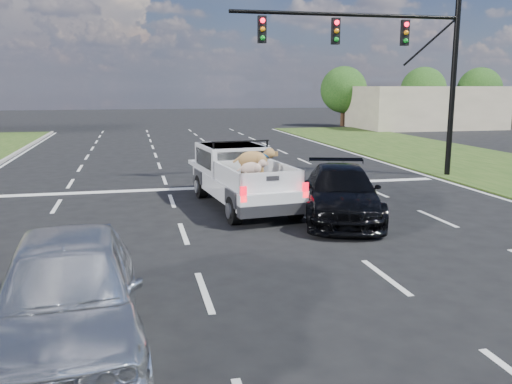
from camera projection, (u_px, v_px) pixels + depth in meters
ground at (298, 284)px, 10.02m from camera, size 160.00×160.00×0.00m
road_markings at (234, 208)px, 16.30m from camera, size 17.75×60.00×0.01m
traffic_signal at (399, 56)px, 20.72m from camera, size 9.11×0.31×7.00m
building_right at (425, 107)px, 47.00m from camera, size 12.00×7.00×3.60m
tree_far_d at (344, 90)px, 49.23m from camera, size 4.20×4.20×5.40m
tree_far_e at (423, 90)px, 50.97m from camera, size 4.20×4.20×5.40m
tree_far_f at (480, 90)px, 52.28m from camera, size 4.20×4.20×5.40m
pickup_truck at (241, 176)px, 16.45m from camera, size 2.51×5.52×2.00m
silver_sedan at (68, 292)px, 7.42m from camera, size 2.24×4.97×1.66m
black_coupe at (341, 193)px, 14.91m from camera, size 3.36×5.31×1.43m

